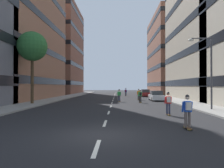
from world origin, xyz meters
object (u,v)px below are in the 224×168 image
skater_5 (188,109)px  skater_2 (139,94)px  parked_car_near (145,93)px  skater_1 (119,95)px  skater_0 (140,95)px  street_tree_near (32,47)px  streetlamp_right (207,65)px  skater_3 (168,102)px  parked_car_mid (156,96)px  skater_4 (126,92)px

skater_5 → skater_2: bearing=90.6°
parked_car_near → skater_1: (-5.67, -15.33, 0.29)m
skater_0 → parked_car_near: bearing=80.4°
street_tree_near → skater_1: 12.99m
parked_car_near → skater_2: 11.84m
streetlamp_right → street_tree_near: bearing=162.4°
streetlamp_right → skater_3: 6.14m
parked_car_near → parked_car_mid: same height
street_tree_near → skater_2: street_tree_near is taller
skater_0 → skater_4: 18.44m
parked_car_near → skater_5: (-2.29, -34.18, 0.32)m
streetlamp_right → skater_1: (-7.88, 10.61, -3.15)m
skater_1 → skater_0: bearing=-30.9°
skater_2 → parked_car_near: bearing=77.6°
parked_car_near → skater_1: size_ratio=2.47×
skater_2 → skater_0: bearing=-93.6°
skater_1 → skater_5: (3.38, -18.85, 0.03)m
skater_0 → street_tree_near: bearing=-166.9°
skater_2 → skater_4: (-1.57, 12.96, 0.03)m
skater_4 → street_tree_near: bearing=-119.3°
parked_car_mid → streetlamp_right: 13.73m
parked_car_near → street_tree_near: bearing=-128.8°
parked_car_mid → skater_5: 21.47m
street_tree_near → skater_2: (13.65, 8.53, -5.97)m
skater_1 → skater_3: bearing=-75.2°
parked_car_mid → skater_0: (-2.88, -4.17, 0.32)m
streetlamp_right → skater_5: (-4.50, -8.24, -3.12)m
skater_5 → skater_4: bearing=92.9°
parked_car_near → skater_2: skater_2 is taller
street_tree_near → skater_0: bearing=13.1°
skater_0 → skater_4: (-1.22, 18.40, 0.00)m
street_tree_near → skater_3: (14.13, -8.97, -5.94)m
parked_car_near → skater_0: size_ratio=2.47×
streetlamp_right → skater_1: bearing=126.6°
parked_car_near → skater_0: 17.25m
street_tree_near → skater_4: size_ratio=4.86×
parked_car_near → skater_4: size_ratio=2.47×
streetlamp_right → skater_0: 10.74m
streetlamp_right → skater_2: size_ratio=3.65×
skater_0 → skater_5: 17.18m
skater_4 → skater_0: bearing=-86.2°
skater_0 → skater_3: (0.83, -12.07, 0.00)m
skater_0 → skater_1: size_ratio=1.00×
skater_3 → skater_2: bearing=91.6°
parked_car_near → skater_3: skater_3 is taller
parked_car_near → skater_0: (-2.88, -17.00, 0.32)m
parked_car_mid → skater_2: skater_2 is taller
parked_car_mid → skater_5: (-2.29, -21.34, 0.32)m
skater_1 → skater_4: size_ratio=1.00×
skater_4 → skater_5: size_ratio=1.00×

